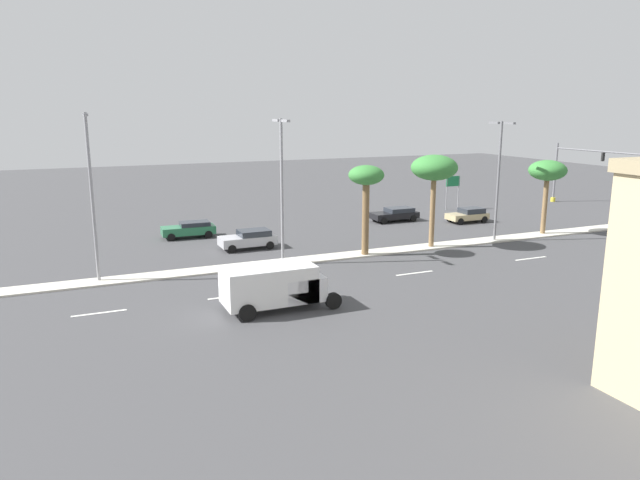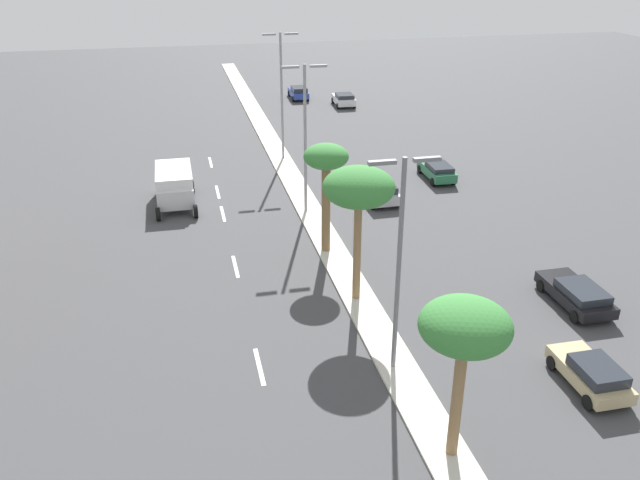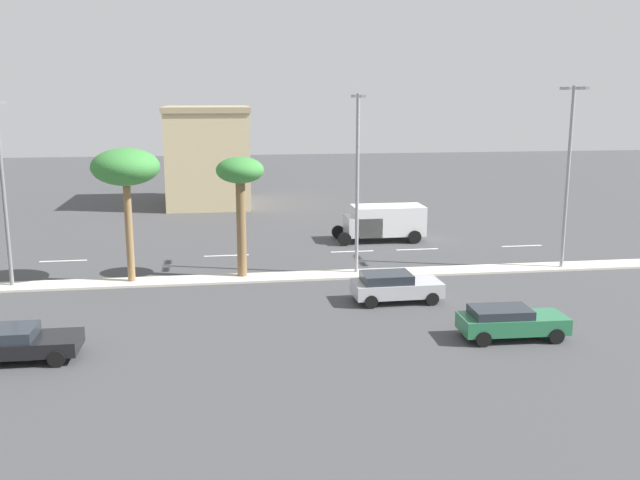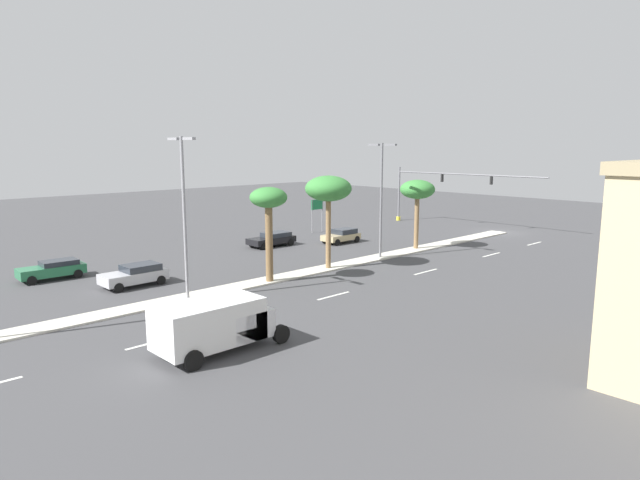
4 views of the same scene
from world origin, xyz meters
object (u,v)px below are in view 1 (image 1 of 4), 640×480
Objects in this scene: traffic_signal_gantry at (592,167)px; sedan_black_front at (395,214)px; street_lamp_center at (91,185)px; sedan_silver_outboard at (249,239)px; palm_tree_inboard at (548,172)px; directional_road_sign at (453,185)px; palm_tree_right at (434,169)px; sedan_tan_center at (468,215)px; box_truck at (276,285)px; street_lamp_front at (499,171)px; street_lamp_far at (282,180)px; palm_tree_rear at (366,181)px; sedan_green_far at (190,229)px.

traffic_signal_gantry is 4.23× the size of sedan_black_front.
sedan_silver_outboard is (5.00, -11.28, -5.35)m from street_lamp_center.
palm_tree_inboard is 14.29m from sedan_black_front.
directional_road_sign is 0.51× the size of palm_tree_right.
palm_tree_right is (-0.35, 11.65, 0.73)m from palm_tree_inboard.
sedan_silver_outboard is (-8.83, 25.35, -1.88)m from directional_road_sign.
palm_tree_right is 15.20m from sedan_silver_outboard.
box_truck reaches higher than sedan_tan_center.
palm_tree_inboard is 5.53m from street_lamp_front.
sedan_silver_outboard is at bearing 74.27° from street_lamp_front.
street_lamp_far is at bearing -92.47° from street_lamp_center.
box_truck is at bearing 130.97° from palm_tree_rear.
box_truck is at bearing 108.45° from palm_tree_inboard.
street_lamp_center is at bearing 110.69° from directional_road_sign.
palm_tree_inboard is 1.60× the size of sedan_tan_center.
palm_tree_inboard reaches higher than sedan_tan_center.
directional_road_sign is 14.17m from palm_tree_inboard.
sedan_silver_outboard is 0.97× the size of sedan_green_far.
street_lamp_front is at bearing -89.74° from street_lamp_far.
sedan_tan_center is 26.14m from sedan_green_far.
directional_road_sign is 0.57× the size of palm_tree_inboard.
palm_tree_inboard is 1.37× the size of sedan_black_front.
sedan_tan_center is at bearing 18.14° from palm_tree_inboard.
street_lamp_front reaches higher than box_truck.
street_lamp_front reaches higher than palm_tree_rear.
sedan_black_front is at bearing -69.30° from street_lamp_center.
directional_road_sign is 0.81× the size of sedan_green_far.
directional_road_sign is 0.59× the size of box_truck.
box_truck is (-14.23, 2.70, 0.56)m from sedan_silver_outboard.
palm_tree_inboard is 25.73m from sedan_silver_outboard.
palm_tree_right is 12.35m from street_lamp_far.
palm_tree_rear reaches higher than sedan_black_front.
palm_tree_rear is (-0.22, 5.94, -0.58)m from palm_tree_right.
sedan_tan_center is (7.79, -15.23, -4.84)m from palm_tree_rear.
palm_tree_rear is at bearing -137.10° from sedan_green_far.
sedan_black_front is (10.93, -15.49, -5.20)m from street_lamp_far.
street_lamp_center is 2.32× the size of sedan_green_far.
sedan_black_front is at bearing 39.12° from palm_tree_inboard.
palm_tree_rear reaches higher than sedan_tan_center.
palm_tree_rear is (-14.45, 18.14, 2.91)m from directional_road_sign.
palm_tree_inboard is 0.66× the size of street_lamp_front.
sedan_tan_center is at bearing -77.99° from street_lamp_center.
palm_tree_inboard is (-8.66, 14.78, 0.93)m from traffic_signal_gantry.
street_lamp_center is 13.44m from sedan_silver_outboard.
street_lamp_front is 0.97× the size of street_lamp_far.
palm_tree_rear is at bearing 105.91° from traffic_signal_gantry.
street_lamp_center is (0.52, 12.07, 0.22)m from street_lamp_far.
sedan_tan_center is at bearing 156.39° from directional_road_sign.
palm_tree_right reaches higher than sedan_silver_outboard.
sedan_tan_center is at bearing -56.88° from box_truck.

